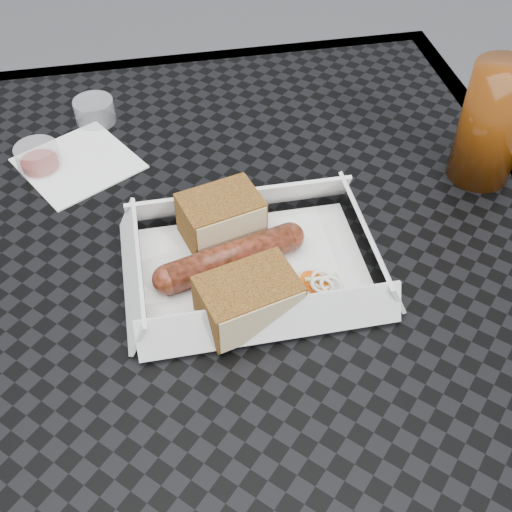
{
  "coord_description": "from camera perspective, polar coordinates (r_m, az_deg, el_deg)",
  "views": [
    {
      "loc": [
        -0.03,
        -0.46,
        1.22
      ],
      "look_at": [
        0.05,
        -0.05,
        0.78
      ],
      "focal_mm": 45.0,
      "sensor_mm": 36.0,
      "label": 1
    }
  ],
  "objects": [
    {
      "name": "bread_near",
      "position": [
        0.65,
        -3.12,
        3.45
      ],
      "size": [
        0.09,
        0.07,
        0.05
      ],
      "primitive_type": "cube",
      "rotation": [
        0.0,
        0.0,
        0.26
      ],
      "color": "brown",
      "rests_on": "food_tray"
    },
    {
      "name": "food_tray",
      "position": [
        0.64,
        -0.17,
        -1.09
      ],
      "size": [
        0.22,
        0.15,
        0.0
      ],
      "primitive_type": "cube",
      "color": "white",
      "rests_on": "patio_table"
    },
    {
      "name": "condiment_cup_empty",
      "position": [
        0.85,
        -14.16,
        12.38
      ],
      "size": [
        0.05,
        0.05,
        0.03
      ],
      "primitive_type": "cylinder",
      "color": "silver",
      "rests_on": "patio_table"
    },
    {
      "name": "bread_far",
      "position": [
        0.58,
        -0.67,
        -3.86
      ],
      "size": [
        0.1,
        0.08,
        0.04
      ],
      "primitive_type": "cube",
      "rotation": [
        0.0,
        0.0,
        0.26
      ],
      "color": "brown",
      "rests_on": "food_tray"
    },
    {
      "name": "veg_garnish",
      "position": [
        0.62,
        5.86,
        -2.52
      ],
      "size": [
        0.03,
        0.03,
        0.0
      ],
      "color": "#E25509",
      "rests_on": "food_tray"
    },
    {
      "name": "napkin",
      "position": [
        0.79,
        -15.51,
        7.94
      ],
      "size": [
        0.16,
        0.16,
        0.0
      ],
      "primitive_type": "cube",
      "rotation": [
        0.0,
        0.0,
        0.52
      ],
      "color": "white",
      "rests_on": "patio_table"
    },
    {
      "name": "bratwurst",
      "position": [
        0.63,
        -2.27,
        -0.14
      ],
      "size": [
        0.16,
        0.06,
        0.03
      ],
      "rotation": [
        0.0,
        0.0,
        0.26
      ],
      "color": "maroon",
      "rests_on": "food_tray"
    },
    {
      "name": "drink_glass",
      "position": [
        0.75,
        20.24,
        10.91
      ],
      "size": [
        0.07,
        0.07,
        0.14
      ],
      "primitive_type": "cylinder",
      "color": "#572607",
      "rests_on": "patio_table"
    },
    {
      "name": "condiment_cup_sauce",
      "position": [
        0.79,
        -18.79,
        8.27
      ],
      "size": [
        0.05,
        0.05,
        0.03
      ],
      "primitive_type": "cylinder",
      "color": "maroon",
      "rests_on": "patio_table"
    },
    {
      "name": "patio_table",
      "position": [
        0.72,
        -4.95,
        -3.71
      ],
      "size": [
        0.8,
        0.8,
        0.74
      ],
      "color": "black",
      "rests_on": "ground"
    }
  ]
}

